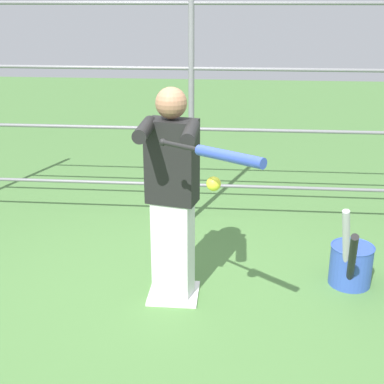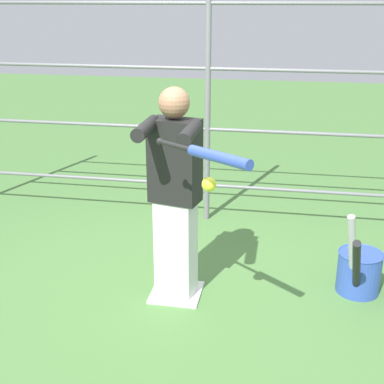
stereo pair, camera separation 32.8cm
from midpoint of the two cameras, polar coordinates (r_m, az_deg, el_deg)
name	(u,v)px [view 2 (the right image)]	position (r m, az deg, el deg)	size (l,w,h in m)	color
ground_plane	(176,293)	(4.45, 0.47, -10.81)	(24.00, 24.00, 0.00)	#4C7A3D
home_plate	(176,292)	(4.44, 0.47, -10.70)	(0.40, 0.40, 0.02)	white
fence_backstop	(208,99)	(5.49, 3.43, 9.82)	(5.55, 0.06, 2.62)	slate
batter	(175,190)	(4.04, 0.46, 0.21)	(0.43, 0.63, 1.69)	silver
baseball_bat_swinging	(211,155)	(3.11, 5.04, 3.91)	(0.67, 0.59, 0.09)	black
softball_in_flight	(209,184)	(3.45, 4.55, 0.78)	(0.10, 0.10, 0.10)	yellow
bat_bucket	(358,271)	(4.62, 19.32, -7.97)	(0.36, 0.75, 0.77)	#3351B2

